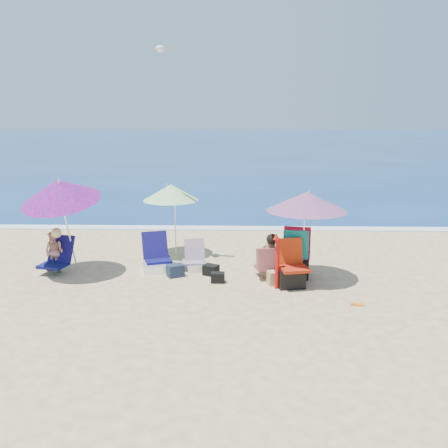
{
  "coord_description": "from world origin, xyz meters",
  "views": [
    {
      "loc": [
        -0.05,
        -9.16,
        3.45
      ],
      "look_at": [
        -0.3,
        1.0,
        1.1
      ],
      "focal_mm": 39.47,
      "sensor_mm": 36.0,
      "label": 1
    }
  ],
  "objects_px": {
    "furled_umbrella": "(277,258)",
    "person_center": "(270,256)",
    "umbrella_blue": "(59,191)",
    "camp_chair_right": "(295,259)",
    "umbrella_turquoise": "(307,201)",
    "camp_chair_left": "(290,273)",
    "chair_navy": "(156,261)",
    "person_left": "(55,252)",
    "seagull": "(160,49)",
    "umbrella_striped": "(171,192)",
    "chair_rainbow": "(196,262)"
  },
  "relations": [
    {
      "from": "umbrella_striped",
      "to": "person_left",
      "type": "bearing_deg",
      "value": -150.42
    },
    {
      "from": "chair_navy",
      "to": "camp_chair_right",
      "type": "relative_size",
      "value": 0.87
    },
    {
      "from": "umbrella_blue",
      "to": "camp_chair_right",
      "type": "relative_size",
      "value": 2.1
    },
    {
      "from": "umbrella_blue",
      "to": "camp_chair_left",
      "type": "xyz_separation_m",
      "value": [
        4.74,
        -0.53,
        -1.55
      ]
    },
    {
      "from": "camp_chair_left",
      "to": "person_left",
      "type": "height_order",
      "value": "person_left"
    },
    {
      "from": "chair_navy",
      "to": "camp_chair_left",
      "type": "height_order",
      "value": "camp_chair_left"
    },
    {
      "from": "furled_umbrella",
      "to": "seagull",
      "type": "bearing_deg",
      "value": 146.22
    },
    {
      "from": "person_center",
      "to": "seagull",
      "type": "relative_size",
      "value": 1.12
    },
    {
      "from": "chair_navy",
      "to": "camp_chair_right",
      "type": "height_order",
      "value": "camp_chair_right"
    },
    {
      "from": "seagull",
      "to": "person_center",
      "type": "bearing_deg",
      "value": -22.55
    },
    {
      "from": "furled_umbrella",
      "to": "seagull",
      "type": "xyz_separation_m",
      "value": [
        -2.42,
        1.62,
        4.09
      ]
    },
    {
      "from": "umbrella_blue",
      "to": "seagull",
      "type": "distance_m",
      "value": 3.65
    },
    {
      "from": "umbrella_striped",
      "to": "chair_rainbow",
      "type": "height_order",
      "value": "umbrella_striped"
    },
    {
      "from": "camp_chair_left",
      "to": "person_left",
      "type": "bearing_deg",
      "value": 171.41
    },
    {
      "from": "umbrella_striped",
      "to": "umbrella_blue",
      "type": "distance_m",
      "value": 2.63
    },
    {
      "from": "umbrella_turquoise",
      "to": "person_left",
      "type": "xyz_separation_m",
      "value": [
        -5.34,
        0.36,
        -1.2
      ]
    },
    {
      "from": "umbrella_turquoise",
      "to": "umbrella_striped",
      "type": "relative_size",
      "value": 1.14
    },
    {
      "from": "umbrella_blue",
      "to": "person_left",
      "type": "xyz_separation_m",
      "value": [
        -0.28,
        0.23,
        -1.38
      ]
    },
    {
      "from": "chair_navy",
      "to": "person_left",
      "type": "bearing_deg",
      "value": -174.27
    },
    {
      "from": "chair_rainbow",
      "to": "person_left",
      "type": "xyz_separation_m",
      "value": [
        -3.04,
        -0.28,
        0.29
      ]
    },
    {
      "from": "seagull",
      "to": "umbrella_turquoise",
      "type": "bearing_deg",
      "value": -19.56
    },
    {
      "from": "camp_chair_right",
      "to": "person_center",
      "type": "distance_m",
      "value": 0.55
    },
    {
      "from": "umbrella_blue",
      "to": "furled_umbrella",
      "type": "relative_size",
      "value": 1.96
    },
    {
      "from": "umbrella_turquoise",
      "to": "furled_umbrella",
      "type": "xyz_separation_m",
      "value": [
        -0.62,
        -0.54,
        -1.03
      ]
    },
    {
      "from": "umbrella_striped",
      "to": "chair_rainbow",
      "type": "bearing_deg",
      "value": -57.92
    },
    {
      "from": "furled_umbrella",
      "to": "umbrella_striped",
      "type": "bearing_deg",
      "value": 136.42
    },
    {
      "from": "person_center",
      "to": "person_left",
      "type": "relative_size",
      "value": 0.95
    },
    {
      "from": "furled_umbrella",
      "to": "person_center",
      "type": "height_order",
      "value": "furled_umbrella"
    },
    {
      "from": "camp_chair_right",
      "to": "person_center",
      "type": "height_order",
      "value": "camp_chair_right"
    },
    {
      "from": "umbrella_turquoise",
      "to": "camp_chair_right",
      "type": "distance_m",
      "value": 1.3
    },
    {
      "from": "umbrella_striped",
      "to": "seagull",
      "type": "bearing_deg",
      "value": -95.83
    },
    {
      "from": "chair_rainbow",
      "to": "person_center",
      "type": "bearing_deg",
      "value": -18.26
    },
    {
      "from": "umbrella_striped",
      "to": "camp_chair_left",
      "type": "height_order",
      "value": "umbrella_striped"
    },
    {
      "from": "camp_chair_right",
      "to": "chair_navy",
      "type": "bearing_deg",
      "value": 172.78
    },
    {
      "from": "person_center",
      "to": "seagull",
      "type": "xyz_separation_m",
      "value": [
        -2.34,
        0.97,
        4.25
      ]
    },
    {
      "from": "camp_chair_right",
      "to": "seagull",
      "type": "distance_m",
      "value": 5.27
    },
    {
      "from": "umbrella_turquoise",
      "to": "camp_chair_left",
      "type": "distance_m",
      "value": 1.47
    },
    {
      "from": "camp_chair_right",
      "to": "seagull",
      "type": "height_order",
      "value": "seagull"
    },
    {
      "from": "camp_chair_right",
      "to": "umbrella_turquoise",
      "type": "bearing_deg",
      "value": -49.37
    },
    {
      "from": "person_left",
      "to": "chair_navy",
      "type": "bearing_deg",
      "value": 5.73
    },
    {
      "from": "furled_umbrella",
      "to": "camp_chair_right",
      "type": "relative_size",
      "value": 1.07
    },
    {
      "from": "chair_navy",
      "to": "person_left",
      "type": "xyz_separation_m",
      "value": [
        -2.16,
        -0.22,
        0.25
      ]
    },
    {
      "from": "umbrella_striped",
      "to": "camp_chair_right",
      "type": "distance_m",
      "value": 3.4
    },
    {
      "from": "furled_umbrella",
      "to": "camp_chair_right",
      "type": "height_order",
      "value": "furled_umbrella"
    },
    {
      "from": "person_center",
      "to": "camp_chair_right",
      "type": "bearing_deg",
      "value": 8.89
    },
    {
      "from": "seagull",
      "to": "furled_umbrella",
      "type": "bearing_deg",
      "value": -33.78
    },
    {
      "from": "umbrella_striped",
      "to": "umbrella_turquoise",
      "type": "bearing_deg",
      "value": -29.8
    },
    {
      "from": "person_left",
      "to": "umbrella_turquoise",
      "type": "bearing_deg",
      "value": -3.83
    },
    {
      "from": "umbrella_blue",
      "to": "person_center",
      "type": "relative_size",
      "value": 2.33
    },
    {
      "from": "chair_rainbow",
      "to": "camp_chair_right",
      "type": "relative_size",
      "value": 0.62
    }
  ]
}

